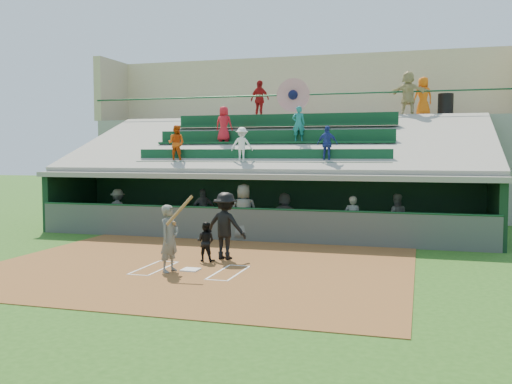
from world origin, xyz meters
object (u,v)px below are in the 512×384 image
(home_plate, at_px, (191,270))
(batter_at_plate, at_px, (170,238))
(trash_bin, at_px, (446,105))
(white_table, at_px, (99,221))
(catcher, at_px, (205,242))
(water_cooler, at_px, (97,209))

(home_plate, distance_m, batter_at_plate, 1.00)
(home_plate, xyz_separation_m, trash_bin, (6.58, 13.21, 5.06))
(home_plate, relative_size, white_table, 0.60)
(batter_at_plate, distance_m, catcher, 1.62)
(catcher, relative_size, white_table, 1.52)
(batter_at_plate, xyz_separation_m, white_table, (-5.95, 6.41, -0.52))
(trash_bin, bearing_deg, catcher, -119.05)
(home_plate, bearing_deg, water_cooler, 136.70)
(batter_at_plate, relative_size, water_cooler, 5.54)
(trash_bin, bearing_deg, batter_at_plate, -117.38)
(catcher, height_order, water_cooler, catcher)
(catcher, bearing_deg, white_table, -37.40)
(home_plate, height_order, water_cooler, water_cooler)
(home_plate, bearing_deg, catcher, 93.40)
(catcher, bearing_deg, batter_at_plate, 77.31)
(white_table, bearing_deg, batter_at_plate, -68.39)
(batter_at_plate, height_order, trash_bin, trash_bin)
(white_table, bearing_deg, catcher, -58.86)
(home_plate, bearing_deg, trash_bin, 63.53)
(batter_at_plate, bearing_deg, trash_bin, 62.62)
(white_table, distance_m, water_cooler, 0.49)
(batter_at_plate, distance_m, white_table, 8.76)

